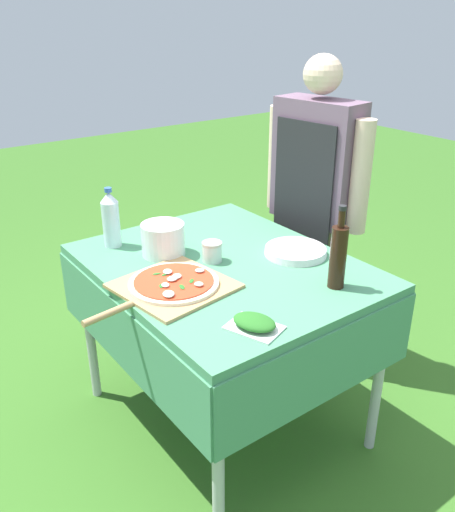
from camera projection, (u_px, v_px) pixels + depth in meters
ground_plane at (225, 418)px, 2.48m from camera, size 12.00×12.00×0.00m
prep_table at (224, 282)px, 2.19m from camera, size 1.15×0.93×0.79m
person_cook at (314, 192)px, 2.60m from camera, size 0.57×0.24×1.54m
pizza_on_peel at (172, 285)px, 1.96m from camera, size 0.42×0.58×0.05m
oil_bottle at (338, 255)px, 1.92m from camera, size 0.06×0.06×0.31m
water_bottle at (111, 219)px, 2.27m from camera, size 0.07×0.07×0.26m
herb_container at (254, 323)px, 1.71m from camera, size 0.20×0.17×0.04m
mixing_tub at (163, 239)px, 2.21m from camera, size 0.18×0.18×0.13m
plate_stack at (296, 251)px, 2.23m from camera, size 0.26×0.26×0.03m
sauce_jar at (212, 253)px, 2.16m from camera, size 0.08×0.08×0.08m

